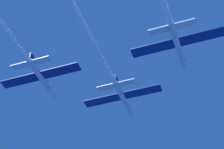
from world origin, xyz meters
TOP-DOWN VIEW (x-y plane):
  - jet_lead at (-0.68, -25.61)m, footprint 21.03×79.79m

SIDE VIEW (x-z plane):
  - jet_lead at x=-0.68m, z-range -1.03..2.45m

